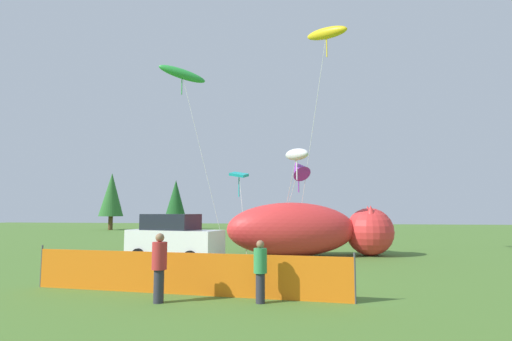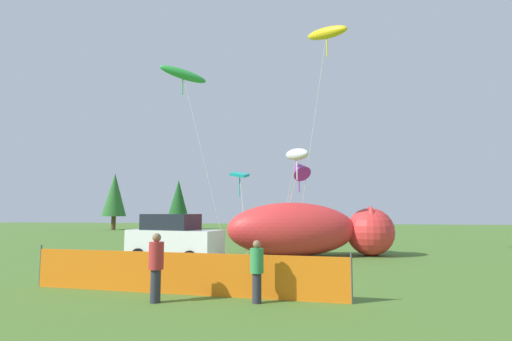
{
  "view_description": "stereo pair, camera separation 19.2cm",
  "coord_description": "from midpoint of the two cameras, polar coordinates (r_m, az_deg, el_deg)",
  "views": [
    {
      "loc": [
        2.48,
        -13.71,
        2.32
      ],
      "look_at": [
        -0.4,
        5.4,
        4.28
      ],
      "focal_mm": 28.0,
      "sensor_mm": 36.0,
      "label": 1
    },
    {
      "loc": [
        2.67,
        -13.68,
        2.32
      ],
      "look_at": [
        -0.4,
        5.4,
        4.28
      ],
      "focal_mm": 28.0,
      "sensor_mm": 36.0,
      "label": 2
    }
  ],
  "objects": [
    {
      "name": "spectator_in_white_shirt",
      "position": [
        10.44,
        0.66,
        -13.84
      ],
      "size": [
        0.34,
        0.34,
        1.57
      ],
      "color": "#2D2D38",
      "rests_on": "ground"
    },
    {
      "name": "kite_purple_delta",
      "position": [
        21.41,
        6.39,
        0.33
      ],
      "size": [
        2.14,
        1.83,
        5.32
      ],
      "color": "silver",
      "rests_on": "ground"
    },
    {
      "name": "kite_green_fish",
      "position": [
        25.56,
        -10.17,
        13.32
      ],
      "size": [
        4.39,
        1.46,
        11.41
      ],
      "color": "silver",
      "rests_on": "ground"
    },
    {
      "name": "parked_car",
      "position": [
        18.61,
        -11.39,
        -9.54
      ],
      "size": [
        4.53,
        2.56,
        2.18
      ],
      "rotation": [
        0.0,
        0.0,
        -0.23
      ],
      "color": "white",
      "rests_on": "ground"
    },
    {
      "name": "horizon_tree_east",
      "position": [
        53.49,
        -10.93,
        -3.99
      ],
      "size": [
        2.68,
        2.68,
        6.39
      ],
      "color": "brown",
      "rests_on": "ground"
    },
    {
      "name": "safety_fence",
      "position": [
        11.72,
        -10.35,
        -14.26
      ],
      "size": [
        9.39,
        0.9,
        1.27
      ],
      "rotation": [
        0.0,
        0.0,
        -0.09
      ],
      "color": "orange",
      "rests_on": "ground"
    },
    {
      "name": "spectator_in_green_shirt",
      "position": [
        10.78,
        -13.58,
        -12.92
      ],
      "size": [
        0.38,
        0.38,
        1.75
      ],
      "color": "#2D2D38",
      "rests_on": "ground"
    },
    {
      "name": "horizon_tree_west",
      "position": [
        52.92,
        -19.47,
        -3.3
      ],
      "size": [
        2.96,
        2.96,
        7.05
      ],
      "color": "brown",
      "rests_on": "ground"
    },
    {
      "name": "kite_white_ghost",
      "position": [
        20.35,
        6.12,
        2.26
      ],
      "size": [
        2.05,
        2.66,
        5.57
      ],
      "color": "silver",
      "rests_on": "ground"
    },
    {
      "name": "folding_chair",
      "position": [
        12.66,
        6.68,
        -13.87
      ],
      "size": [
        0.67,
        0.67,
        0.89
      ],
      "rotation": [
        0.0,
        0.0,
        -0.85
      ],
      "color": "maroon",
      "rests_on": "ground"
    },
    {
      "name": "kite_yellow_hero",
      "position": [
        22.54,
        10.31,
        18.66
      ],
      "size": [
        3.13,
        2.53,
        12.2
      ],
      "color": "silver",
      "rests_on": "ground"
    },
    {
      "name": "ground_plane",
      "position": [
        14.13,
        -1.54,
        -15.25
      ],
      "size": [
        120.0,
        120.0,
        0.0
      ],
      "primitive_type": "plane",
      "color": "#4C752D"
    },
    {
      "name": "inflatable_cat",
      "position": [
        20.97,
        7.73,
        -8.62
      ],
      "size": [
        8.84,
        4.38,
        2.75
      ],
      "rotation": [
        0.0,
        0.0,
        0.24
      ],
      "color": "red",
      "rests_on": "ground"
    },
    {
      "name": "kite_teal_diamond",
      "position": [
        23.3,
        -2.1,
        -0.76
      ],
      "size": [
        1.43,
        2.81,
        4.68
      ],
      "color": "silver",
      "rests_on": "ground"
    }
  ]
}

